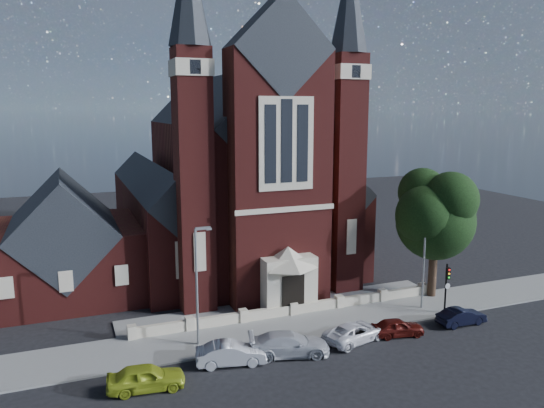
{
  "coord_description": "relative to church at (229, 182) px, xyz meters",
  "views": [
    {
      "loc": [
        -15.54,
        -28.63,
        15.61
      ],
      "look_at": [
        0.45,
        12.0,
        7.72
      ],
      "focal_mm": 35.0,
      "sensor_mm": 36.0,
      "label": 1
    }
  ],
  "objects": [
    {
      "name": "car_silver_a",
      "position": [
        -6.73,
        -22.26,
        -7.47
      ],
      "size": [
        4.52,
        2.3,
        1.42
      ],
      "primitive_type": "imported",
      "rotation": [
        0.0,
        0.0,
        1.38
      ],
      "color": "#B1B2B9",
      "rests_on": "ground"
    },
    {
      "name": "pavement_strip",
      "position": [
        0.0,
        -18.44,
        -8.19
      ],
      "size": [
        60.0,
        5.0,
        0.12
      ],
      "primitive_type": "cube",
      "color": "slate",
      "rests_on": "ground"
    },
    {
      "name": "forecourt_paving",
      "position": [
        0.0,
        -14.44,
        -8.19
      ],
      "size": [
        26.0,
        3.0,
        0.14
      ],
      "primitive_type": "cube",
      "color": "slate",
      "rests_on": "ground"
    },
    {
      "name": "church",
      "position": [
        0.0,
        0.0,
        0.0
      ],
      "size": [
        20.01,
        34.9,
        29.2
      ],
      "color": "#551916",
      "rests_on": "ground"
    },
    {
      "name": "parish_hall",
      "position": [
        -16.0,
        -4.94,
        -4.17
      ],
      "size": [
        12.0,
        12.2,
        10.24
      ],
      "color": "#551916",
      "rests_on": "ground"
    },
    {
      "name": "street_lamp_left",
      "position": [
        -7.91,
        -18.94,
        -3.59
      ],
      "size": [
        1.16,
        0.22,
        8.09
      ],
      "color": "gray",
      "rests_on": "ground"
    },
    {
      "name": "street_lamp_right",
      "position": [
        10.09,
        -18.94,
        -3.59
      ],
      "size": [
        1.16,
        0.22,
        8.09
      ],
      "color": "gray",
      "rests_on": "ground"
    },
    {
      "name": "street_tree",
      "position": [
        12.6,
        -17.23,
        -1.23
      ],
      "size": [
        6.4,
        6.6,
        10.7
      ],
      "color": "black",
      "rests_on": "ground"
    },
    {
      "name": "car_silver_b",
      "position": [
        -2.9,
        -22.43,
        -7.43
      ],
      "size": [
        5.58,
        3.43,
        1.51
      ],
      "primitive_type": "imported",
      "rotation": [
        0.0,
        0.0,
        1.3
      ],
      "color": "silver",
      "rests_on": "ground"
    },
    {
      "name": "ground",
      "position": [
        0.0,
        -7.94,
        -8.19
      ],
      "size": [
        120.0,
        120.0,
        0.0
      ],
      "primitive_type": "plane",
      "color": "black",
      "rests_on": "ground"
    },
    {
      "name": "car_white_suv",
      "position": [
        2.07,
        -22.15,
        -7.55
      ],
      "size": [
        4.98,
        3.27,
        1.27
      ],
      "primitive_type": "imported",
      "rotation": [
        0.0,
        0.0,
        1.85
      ],
      "color": "white",
      "rests_on": "ground"
    },
    {
      "name": "car_dark_red",
      "position": [
        5.29,
        -22.48,
        -7.56
      ],
      "size": [
        3.87,
        2.11,
        1.25
      ],
      "primitive_type": "imported",
      "rotation": [
        0.0,
        0.0,
        1.39
      ],
      "color": "#4B110D",
      "rests_on": "ground"
    },
    {
      "name": "forecourt_wall",
      "position": [
        0.0,
        -16.44,
        -8.19
      ],
      "size": [
        24.0,
        0.4,
        0.9
      ],
      "primitive_type": "cube",
      "color": "#BCB195",
      "rests_on": "ground"
    },
    {
      "name": "traffic_signal",
      "position": [
        11.0,
        -20.52,
        -5.6
      ],
      "size": [
        0.28,
        0.42,
        4.0
      ],
      "color": "black",
      "rests_on": "ground"
    },
    {
      "name": "car_navy",
      "position": [
        10.78,
        -22.55,
        -7.57
      ],
      "size": [
        3.75,
        1.31,
        1.24
      ],
      "primitive_type": "imported",
      "rotation": [
        0.0,
        0.0,
        1.57
      ],
      "color": "black",
      "rests_on": "ground"
    },
    {
      "name": "car_lime_van",
      "position": [
        -12.05,
        -23.38,
        -7.45
      ],
      "size": [
        4.49,
        2.19,
        1.47
      ],
      "primitive_type": "imported",
      "rotation": [
        0.0,
        0.0,
        1.46
      ],
      "color": "#9AAC22",
      "rests_on": "ground"
    }
  ]
}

